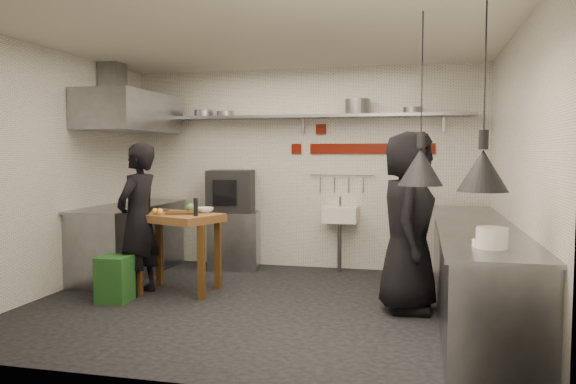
% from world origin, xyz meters
% --- Properties ---
extents(floor, '(5.00, 5.00, 0.00)m').
position_xyz_m(floor, '(0.00, 0.00, 0.00)').
color(floor, black).
rests_on(floor, ground).
extents(ceiling, '(5.00, 5.00, 0.00)m').
position_xyz_m(ceiling, '(0.00, 0.00, 2.80)').
color(ceiling, beige).
rests_on(ceiling, floor).
extents(wall_back, '(5.00, 0.04, 2.80)m').
position_xyz_m(wall_back, '(0.00, 2.10, 1.40)').
color(wall_back, silver).
rests_on(wall_back, floor).
extents(wall_front, '(5.00, 0.04, 2.80)m').
position_xyz_m(wall_front, '(0.00, -2.10, 1.40)').
color(wall_front, silver).
rests_on(wall_front, floor).
extents(wall_left, '(0.04, 4.20, 2.80)m').
position_xyz_m(wall_left, '(-2.50, 0.00, 1.40)').
color(wall_left, silver).
rests_on(wall_left, floor).
extents(wall_right, '(0.04, 4.20, 2.80)m').
position_xyz_m(wall_right, '(2.50, 0.00, 1.40)').
color(wall_right, silver).
rests_on(wall_right, floor).
extents(red_band_horiz, '(1.70, 0.02, 0.14)m').
position_xyz_m(red_band_horiz, '(0.95, 2.08, 1.68)').
color(red_band_horiz, '#5E0E03').
rests_on(red_band_horiz, wall_back).
extents(red_band_vert, '(0.14, 0.02, 1.10)m').
position_xyz_m(red_band_vert, '(1.55, 2.08, 1.20)').
color(red_band_vert, '#5E0E03').
rests_on(red_band_vert, wall_back).
extents(red_tile_a, '(0.14, 0.02, 0.14)m').
position_xyz_m(red_tile_a, '(0.25, 2.08, 1.95)').
color(red_tile_a, '#5E0E03').
rests_on(red_tile_a, wall_back).
extents(red_tile_b, '(0.14, 0.02, 0.14)m').
position_xyz_m(red_tile_b, '(-0.10, 2.08, 1.68)').
color(red_tile_b, '#5E0E03').
rests_on(red_tile_b, wall_back).
extents(back_shelf, '(4.60, 0.34, 0.04)m').
position_xyz_m(back_shelf, '(0.00, 1.92, 2.12)').
color(back_shelf, slate).
rests_on(back_shelf, wall_back).
extents(shelf_bracket_left, '(0.04, 0.06, 0.24)m').
position_xyz_m(shelf_bracket_left, '(-1.90, 2.07, 2.02)').
color(shelf_bracket_left, slate).
rests_on(shelf_bracket_left, wall_back).
extents(shelf_bracket_mid, '(0.04, 0.06, 0.24)m').
position_xyz_m(shelf_bracket_mid, '(0.00, 2.07, 2.02)').
color(shelf_bracket_mid, slate).
rests_on(shelf_bracket_mid, wall_back).
extents(shelf_bracket_right, '(0.04, 0.06, 0.24)m').
position_xyz_m(shelf_bracket_right, '(1.90, 2.07, 2.02)').
color(shelf_bracket_right, slate).
rests_on(shelf_bracket_right, wall_back).
extents(pan_far_left, '(0.30, 0.30, 0.09)m').
position_xyz_m(pan_far_left, '(-1.43, 1.92, 2.19)').
color(pan_far_left, slate).
rests_on(pan_far_left, back_shelf).
extents(pan_mid_left, '(0.26, 0.26, 0.07)m').
position_xyz_m(pan_mid_left, '(-1.10, 1.92, 2.18)').
color(pan_mid_left, slate).
rests_on(pan_mid_left, back_shelf).
extents(stock_pot, '(0.44, 0.44, 0.20)m').
position_xyz_m(stock_pot, '(0.78, 1.92, 2.24)').
color(stock_pot, slate).
rests_on(stock_pot, back_shelf).
extents(pan_right, '(0.32, 0.32, 0.08)m').
position_xyz_m(pan_right, '(1.50, 1.92, 2.18)').
color(pan_right, slate).
rests_on(pan_right, back_shelf).
extents(oven_stand, '(0.78, 0.73, 0.80)m').
position_xyz_m(oven_stand, '(-0.93, 1.79, 0.40)').
color(oven_stand, slate).
rests_on(oven_stand, floor).
extents(combi_oven, '(0.71, 0.68, 0.58)m').
position_xyz_m(combi_oven, '(-0.97, 1.76, 1.09)').
color(combi_oven, black).
rests_on(combi_oven, oven_stand).
extents(oven_door, '(0.51, 0.12, 0.46)m').
position_xyz_m(oven_door, '(-0.94, 1.52, 1.09)').
color(oven_door, '#5E0E03').
rests_on(oven_door, combi_oven).
extents(oven_glass, '(0.32, 0.07, 0.34)m').
position_xyz_m(oven_glass, '(-0.95, 1.45, 1.09)').
color(oven_glass, black).
rests_on(oven_glass, oven_door).
extents(hand_sink, '(0.46, 0.34, 0.22)m').
position_xyz_m(hand_sink, '(0.55, 1.92, 0.78)').
color(hand_sink, white).
rests_on(hand_sink, wall_back).
extents(sink_tap, '(0.03, 0.03, 0.14)m').
position_xyz_m(sink_tap, '(0.55, 1.92, 0.96)').
color(sink_tap, slate).
rests_on(sink_tap, hand_sink).
extents(sink_drain, '(0.06, 0.06, 0.66)m').
position_xyz_m(sink_drain, '(0.55, 1.88, 0.34)').
color(sink_drain, slate).
rests_on(sink_drain, floor).
extents(utensil_rail, '(0.90, 0.02, 0.02)m').
position_xyz_m(utensil_rail, '(0.55, 2.06, 1.32)').
color(utensil_rail, slate).
rests_on(utensil_rail, wall_back).
extents(counter_right, '(0.70, 3.80, 0.90)m').
position_xyz_m(counter_right, '(2.15, 0.00, 0.45)').
color(counter_right, slate).
rests_on(counter_right, floor).
extents(counter_right_top, '(0.76, 3.90, 0.03)m').
position_xyz_m(counter_right_top, '(2.15, 0.00, 0.92)').
color(counter_right_top, slate).
rests_on(counter_right_top, counter_right).
extents(plate_stack, '(0.29, 0.29, 0.15)m').
position_xyz_m(plate_stack, '(2.12, -1.41, 1.01)').
color(plate_stack, white).
rests_on(plate_stack, counter_right_top).
extents(small_bowl_right, '(0.29, 0.29, 0.05)m').
position_xyz_m(small_bowl_right, '(2.10, -1.34, 0.96)').
color(small_bowl_right, white).
rests_on(small_bowl_right, counter_right_top).
extents(counter_left, '(0.70, 1.90, 0.90)m').
position_xyz_m(counter_left, '(-2.15, 1.05, 0.45)').
color(counter_left, slate).
rests_on(counter_left, floor).
extents(counter_left_top, '(0.76, 2.00, 0.03)m').
position_xyz_m(counter_left_top, '(-2.15, 1.05, 0.92)').
color(counter_left_top, slate).
rests_on(counter_left_top, counter_left).
extents(extractor_hood, '(0.78, 1.60, 0.50)m').
position_xyz_m(extractor_hood, '(-2.10, 1.05, 2.15)').
color(extractor_hood, slate).
rests_on(extractor_hood, ceiling).
extents(hood_duct, '(0.28, 0.28, 0.50)m').
position_xyz_m(hood_duct, '(-2.35, 1.05, 2.55)').
color(hood_duct, slate).
rests_on(hood_duct, ceiling).
extents(green_bin, '(0.35, 0.35, 0.50)m').
position_xyz_m(green_bin, '(-1.62, -0.24, 0.25)').
color(green_bin, '#1F511D').
rests_on(green_bin, floor).
extents(prep_table, '(1.09, 0.93, 0.92)m').
position_xyz_m(prep_table, '(-1.10, 0.31, 0.46)').
color(prep_table, olive).
rests_on(prep_table, floor).
extents(cutting_board, '(0.42, 0.37, 0.02)m').
position_xyz_m(cutting_board, '(-1.07, 0.30, 0.93)').
color(cutting_board, '#4F3011').
rests_on(cutting_board, prep_table).
extents(pepper_mill, '(0.05, 0.05, 0.20)m').
position_xyz_m(pepper_mill, '(-0.82, 0.13, 1.02)').
color(pepper_mill, black).
rests_on(pepper_mill, prep_table).
extents(lemon_a, '(0.09, 0.09, 0.07)m').
position_xyz_m(lemon_a, '(-1.32, 0.16, 0.96)').
color(lemon_a, gold).
rests_on(lemon_a, prep_table).
extents(lemon_b, '(0.09, 0.09, 0.07)m').
position_xyz_m(lemon_b, '(-1.26, 0.14, 0.96)').
color(lemon_b, gold).
rests_on(lemon_b, prep_table).
extents(veg_ball, '(0.14, 0.14, 0.11)m').
position_xyz_m(veg_ball, '(-1.04, 0.51, 0.97)').
color(veg_ball, '#53813B').
rests_on(veg_ball, prep_table).
extents(steel_tray, '(0.20, 0.17, 0.03)m').
position_xyz_m(steel_tray, '(-1.40, 0.47, 0.94)').
color(steel_tray, slate).
rests_on(steel_tray, prep_table).
extents(bowl, '(0.20, 0.20, 0.06)m').
position_xyz_m(bowl, '(-0.85, 0.49, 0.95)').
color(bowl, white).
rests_on(bowl, prep_table).
extents(heat_lamp_near, '(0.48, 0.48, 1.46)m').
position_xyz_m(heat_lamp_near, '(1.61, -0.79, 2.07)').
color(heat_lamp_near, black).
rests_on(heat_lamp_near, ceiling).
extents(heat_lamp_far, '(0.42, 0.42, 1.46)m').
position_xyz_m(heat_lamp_far, '(2.05, -1.44, 2.07)').
color(heat_lamp_far, black).
rests_on(heat_lamp_far, ceiling).
extents(chef_left, '(0.48, 0.67, 1.73)m').
position_xyz_m(chef_left, '(-1.51, 0.11, 0.87)').
color(chef_left, black).
rests_on(chef_left, floor).
extents(chef_right, '(0.62, 0.92, 1.84)m').
position_xyz_m(chef_right, '(1.50, 0.14, 0.92)').
color(chef_right, black).
rests_on(chef_right, floor).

